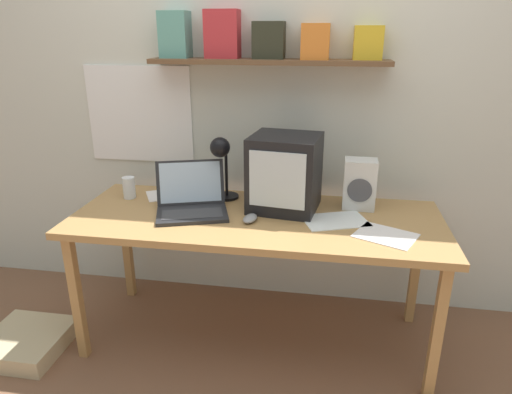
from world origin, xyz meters
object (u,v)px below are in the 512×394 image
space_heater (360,184)px  computer_mouse (250,218)px  corner_desk (256,226)px  laptop (191,200)px  desk_lamp (222,157)px  loose_paper_near_monitor (165,195)px  juice_glass (129,189)px  loose_paper_near_laptop (335,220)px  floor_cushion (26,342)px  crt_monitor (285,173)px  printed_handout (386,235)px

space_heater → computer_mouse: size_ratio=2.22×
corner_desk → space_heater: space_heater is taller
laptop → corner_desk: bearing=-20.2°
corner_desk → laptop: laptop is taller
desk_lamp → loose_paper_near_monitor: bearing=-170.9°
juice_glass → loose_paper_near_monitor: size_ratio=0.46×
space_heater → loose_paper_near_laptop: (-0.11, -0.19, -0.13)m
desk_lamp → juice_glass: size_ratio=2.98×
juice_glass → floor_cushion: juice_glass is taller
space_heater → loose_paper_near_monitor: size_ratio=1.00×
laptop → computer_mouse: laptop is taller
corner_desk → juice_glass: (-0.72, 0.14, 0.11)m
juice_glass → computer_mouse: (0.71, -0.21, -0.04)m
crt_monitor → desk_lamp: size_ratio=1.09×
computer_mouse → loose_paper_near_laptop: bearing=10.7°
computer_mouse → loose_paper_near_laptop: 0.41m
juice_glass → computer_mouse: 0.74m
juice_glass → loose_paper_near_laptop: (1.11, -0.14, -0.05)m
laptop → printed_handout: (0.94, -0.14, -0.06)m
corner_desk → floor_cushion: corner_desk is taller
computer_mouse → printed_handout: size_ratio=0.37×
laptop → space_heater: bearing=-5.6°
laptop → desk_lamp: desk_lamp is taller
corner_desk → laptop: size_ratio=4.30×
crt_monitor → juice_glass: crt_monitor is taller
space_heater → loose_paper_near_monitor: 1.06m
printed_handout → laptop: bearing=171.3°
corner_desk → floor_cushion: size_ratio=4.63×
computer_mouse → printed_handout: computer_mouse is taller
loose_paper_near_laptop → crt_monitor: bearing=154.6°
crt_monitor → juice_glass: 0.86m
crt_monitor → desk_lamp: bearing=178.3°
corner_desk → laptop: 0.35m
laptop → space_heater: space_heater is taller
loose_paper_near_laptop → floor_cushion: 1.72m
floor_cushion → space_heater: bearing=16.7°
corner_desk → loose_paper_near_monitor: size_ratio=7.10×
laptop → floor_cushion: (-0.83, -0.31, -0.73)m
corner_desk → crt_monitor: 0.30m
laptop → floor_cushion: laptop is taller
space_heater → loose_paper_near_laptop: space_heater is taller
crt_monitor → desk_lamp: (-0.34, 0.05, 0.05)m
computer_mouse → loose_paper_near_monitor: 0.60m
laptop → juice_glass: 0.41m
corner_desk → computer_mouse: computer_mouse is taller
computer_mouse → printed_handout: (0.63, -0.06, -0.01)m
desk_lamp → printed_handout: size_ratio=1.11×
laptop → printed_handout: size_ratio=1.35×
juice_glass → crt_monitor: bearing=-1.0°
crt_monitor → loose_paper_near_monitor: bearing=-179.8°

